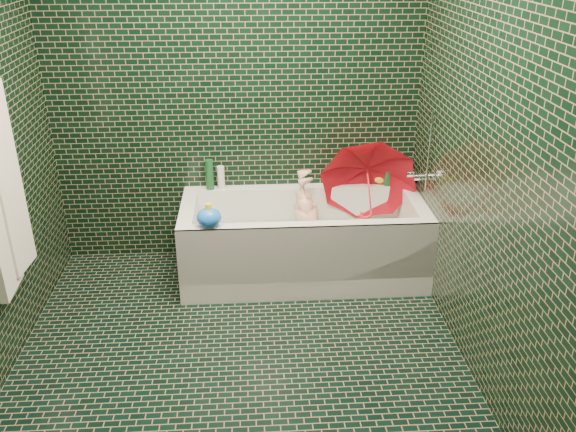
{
  "coord_description": "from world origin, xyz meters",
  "views": [
    {
      "loc": [
        0.09,
        -2.82,
        2.26
      ],
      "look_at": [
        0.33,
        0.82,
        0.55
      ],
      "focal_mm": 38.0,
      "sensor_mm": 36.0,
      "label": 1
    }
  ],
  "objects": [
    {
      "name": "wall_back",
      "position": [
        0.0,
        1.4,
        1.25
      ],
      "size": [
        2.8,
        0.0,
        2.8
      ],
      "primitive_type": "plane",
      "rotation": [
        1.57,
        0.0,
        0.0
      ],
      "color": "black",
      "rests_on": "floor"
    },
    {
      "name": "wall_right",
      "position": [
        1.3,
        0.0,
        1.25
      ],
      "size": [
        0.0,
        2.8,
        2.8
      ],
      "primitive_type": "plane",
      "rotation": [
        1.57,
        0.0,
        -1.57
      ],
      "color": "black",
      "rests_on": "floor"
    },
    {
      "name": "bath_mat",
      "position": [
        0.45,
        1.02,
        0.16
      ],
      "size": [
        1.35,
        0.47,
        0.01
      ],
      "primitive_type": "cube",
      "color": "green",
      "rests_on": "bathtub"
    },
    {
      "name": "faucet",
      "position": [
        1.26,
        1.02,
        0.77
      ],
      "size": [
        0.18,
        0.19,
        0.55
      ],
      "color": "silver",
      "rests_on": "wall_right"
    },
    {
      "name": "wall_front",
      "position": [
        0.0,
        -1.4,
        1.25
      ],
      "size": [
        2.8,
        0.0,
        2.8
      ],
      "primitive_type": "plane",
      "rotation": [
        -1.57,
        0.0,
        0.0
      ],
      "color": "black",
      "rests_on": "floor"
    },
    {
      "name": "bottle_right_pump",
      "position": [
        1.25,
        1.34,
        0.64
      ],
      "size": [
        0.06,
        0.06,
        0.19
      ],
      "primitive_type": "cylinder",
      "rotation": [
        0.0,
        0.0,
        -0.14
      ],
      "color": "silver",
      "rests_on": "bathtub"
    },
    {
      "name": "rubber_duck",
      "position": [
        1.06,
        1.36,
        0.6
      ],
      "size": [
        0.13,
        0.11,
        0.1
      ],
      "rotation": [
        0.0,
        0.0,
        0.36
      ],
      "color": "#FFF71A",
      "rests_on": "bathtub"
    },
    {
      "name": "water",
      "position": [
        0.45,
        1.02,
        0.3
      ],
      "size": [
        1.48,
        0.53,
        0.0
      ],
      "primitive_type": "cube",
      "color": "silver",
      "rests_on": "bathtub"
    },
    {
      "name": "soap_bottle_c",
      "position": [
        1.22,
        1.32,
        0.55
      ],
      "size": [
        0.15,
        0.15,
        0.17
      ],
      "primitive_type": "imported",
      "rotation": [
        0.0,
        0.0,
        -0.14
      ],
      "color": "#154B22",
      "rests_on": "bathtub"
    },
    {
      "name": "child",
      "position": [
        0.51,
        1.07,
        0.31
      ],
      "size": [
        0.92,
        0.42,
        0.32
      ],
      "primitive_type": "imported",
      "rotation": [
        -1.44,
        0.0,
        -1.68
      ],
      "color": "#F1B396",
      "rests_on": "bathtub"
    },
    {
      "name": "bottle_left_tall",
      "position": [
        -0.21,
        1.34,
        0.66
      ],
      "size": [
        0.07,
        0.07,
        0.22
      ],
      "primitive_type": "cylinder",
      "rotation": [
        0.0,
        0.0,
        -0.15
      ],
      "color": "#154B22",
      "rests_on": "bathtub"
    },
    {
      "name": "bottle_left_short",
      "position": [
        -0.13,
        1.34,
        0.64
      ],
      "size": [
        0.06,
        0.06,
        0.17
      ],
      "primitive_type": "cylinder",
      "rotation": [
        0.0,
        0.0,
        -0.13
      ],
      "color": "white",
      "rests_on": "bathtub"
    },
    {
      "name": "bath_toy",
      "position": [
        -0.18,
        0.7,
        0.62
      ],
      "size": [
        0.2,
        0.18,
        0.16
      ],
      "rotation": [
        0.0,
        0.0,
        0.39
      ],
      "color": "#1B6FFA",
      "rests_on": "bathtub"
    },
    {
      "name": "soap_bottle_b",
      "position": [
        1.25,
        1.36,
        0.55
      ],
      "size": [
        0.1,
        0.1,
        0.17
      ],
      "primitive_type": "imported",
      "rotation": [
        0.0,
        0.0,
        -0.34
      ],
      "color": "#44217D",
      "rests_on": "bathtub"
    },
    {
      "name": "umbrella",
      "position": [
        0.92,
        1.09,
        0.61
      ],
      "size": [
        0.85,
        0.88,
        0.86
      ],
      "primitive_type": "imported",
      "rotation": [
        0.27,
        -0.21,
        -0.17
      ],
      "color": "red",
      "rests_on": "bathtub"
    },
    {
      "name": "bottle_right_tall",
      "position": [
        1.1,
        1.33,
        0.67
      ],
      "size": [
        0.07,
        0.07,
        0.23
      ],
      "primitive_type": "cylinder",
      "rotation": [
        0.0,
        0.0,
        -0.25
      ],
      "color": "#154B22",
      "rests_on": "bathtub"
    },
    {
      "name": "soap_bottle_a",
      "position": [
        1.21,
        1.35,
        0.55
      ],
      "size": [
        0.11,
        0.11,
        0.25
      ],
      "primitive_type": "imported",
      "rotation": [
        0.0,
        0.0,
        0.21
      ],
      "color": "white",
      "rests_on": "bathtub"
    },
    {
      "name": "floor",
      "position": [
        0.0,
        0.0,
        0.0
      ],
      "size": [
        2.8,
        2.8,
        0.0
      ],
      "primitive_type": "plane",
      "color": "black",
      "rests_on": "ground"
    },
    {
      "name": "bathtub",
      "position": [
        0.45,
        1.01,
        0.21
      ],
      "size": [
        1.7,
        0.75,
        0.55
      ],
      "color": "white",
      "rests_on": "floor"
    }
  ]
}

